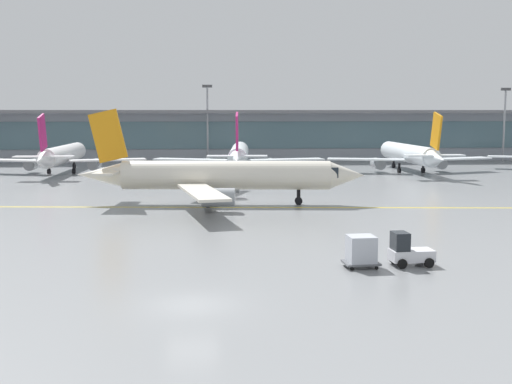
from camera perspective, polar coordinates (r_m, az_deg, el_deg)
ground_plane at (r=32.31m, az=-5.63°, el=-9.86°), size 400.00×400.00×0.00m
taxiway_centreline_stripe at (r=63.86m, az=-2.58°, el=-1.35°), size 109.63×9.70×0.01m
terminal_concourse at (r=124.96m, az=-4.51°, el=5.05°), size 166.65×11.00×9.60m
gate_airplane_1 at (r=103.38m, az=-16.62°, el=3.13°), size 25.56×27.42×9.10m
gate_airplane_2 at (r=99.39m, az=-1.51°, el=3.31°), size 26.10×28.13×9.31m
gate_airplane_3 at (r=103.47m, az=13.28°, el=3.27°), size 26.15×28.08×9.31m
taxiing_regional_jet at (r=65.51m, az=-2.97°, el=1.41°), size 29.19×27.04×9.66m
baggage_tug at (r=40.87m, az=13.22°, el=-5.10°), size 2.69×1.77×2.10m
cargo_dolly_lead at (r=39.87m, az=9.23°, el=-5.07°), size 2.21×1.74×1.94m
apron_light_mast_1 at (r=118.70m, az=-4.29°, el=6.31°), size 1.80×0.36×14.13m
apron_light_mast_2 at (r=127.82m, az=20.99°, el=5.80°), size 1.80×0.36×13.62m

